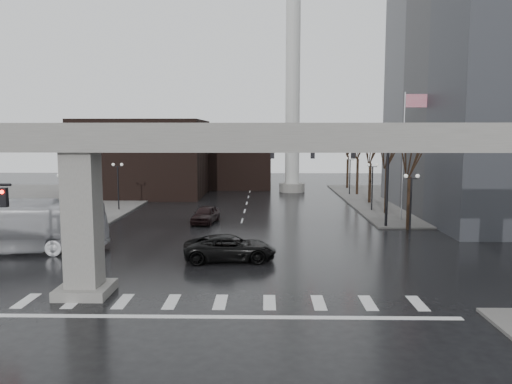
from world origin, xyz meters
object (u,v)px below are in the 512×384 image
pickup_truck (230,248)px  far_car (206,215)px  city_bus (9,227)px  signal_mast_arm (344,161)px

pickup_truck → far_car: bearing=8.0°
pickup_truck → city_bus: bearing=77.3°
signal_mast_arm → pickup_truck: size_ratio=2.03×
pickup_truck → city_bus: 15.59m
signal_mast_arm → pickup_truck: (-9.09, -11.72, -5.00)m
pickup_truck → city_bus: city_bus is taller
city_bus → far_car: size_ratio=2.80×
pickup_truck → far_car: size_ratio=1.29×
signal_mast_arm → far_car: bearing=171.0°
signal_mast_arm → far_car: signal_mast_arm is taller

